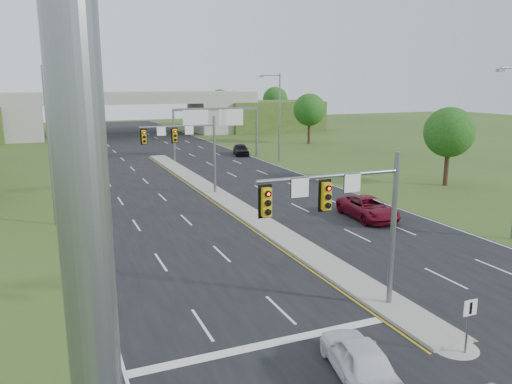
{
  "coord_description": "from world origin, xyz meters",
  "views": [
    {
      "loc": [
        -13.61,
        -16.92,
        9.86
      ],
      "look_at": [
        -1.54,
        11.8,
        3.0
      ],
      "focal_mm": 35.0,
      "sensor_mm": 36.0,
      "label": 1
    }
  ],
  "objects_px": {
    "signal_mast_near": "(351,210)",
    "car_far_c": "(241,150)",
    "sign_gantry": "(215,119)",
    "signal_mast_far": "(190,143)",
    "car_white": "(358,357)",
    "keep_right_sign": "(469,317)",
    "car_far_a": "(368,208)",
    "overpass": "(123,117)"
  },
  "relations": [
    {
      "from": "car_white",
      "to": "car_far_c",
      "type": "xyz_separation_m",
      "value": [
        15.44,
        51.11,
        0.06
      ]
    },
    {
      "from": "signal_mast_far",
      "to": "overpass",
      "type": "bearing_deg",
      "value": 87.65
    },
    {
      "from": "signal_mast_far",
      "to": "overpass",
      "type": "distance_m",
      "value": 55.13
    },
    {
      "from": "sign_gantry",
      "to": "car_white",
      "type": "height_order",
      "value": "sign_gantry"
    },
    {
      "from": "keep_right_sign",
      "to": "car_far_c",
      "type": "relative_size",
      "value": 0.48
    },
    {
      "from": "sign_gantry",
      "to": "signal_mast_far",
      "type": "bearing_deg",
      "value": -114.11
    },
    {
      "from": "signal_mast_far",
      "to": "sign_gantry",
      "type": "distance_m",
      "value": 21.91
    },
    {
      "from": "sign_gantry",
      "to": "keep_right_sign",
      "type": "bearing_deg",
      "value": -97.7
    },
    {
      "from": "car_far_a",
      "to": "car_far_c",
      "type": "height_order",
      "value": "car_far_a"
    },
    {
      "from": "sign_gantry",
      "to": "car_white",
      "type": "distance_m",
      "value": 50.49
    },
    {
      "from": "car_white",
      "to": "car_far_a",
      "type": "distance_m",
      "value": 20.8
    },
    {
      "from": "signal_mast_near",
      "to": "sign_gantry",
      "type": "height_order",
      "value": "signal_mast_near"
    },
    {
      "from": "keep_right_sign",
      "to": "car_far_a",
      "type": "bearing_deg",
      "value": 65.65
    },
    {
      "from": "signal_mast_near",
      "to": "overpass",
      "type": "bearing_deg",
      "value": 88.38
    },
    {
      "from": "car_white",
      "to": "car_far_c",
      "type": "bearing_deg",
      "value": -94.91
    },
    {
      "from": "signal_mast_far",
      "to": "car_far_a",
      "type": "height_order",
      "value": "signal_mast_far"
    },
    {
      "from": "signal_mast_far",
      "to": "car_white",
      "type": "bearing_deg",
      "value": -94.29
    },
    {
      "from": "signal_mast_near",
      "to": "car_far_c",
      "type": "relative_size",
      "value": 1.54
    },
    {
      "from": "signal_mast_far",
      "to": "keep_right_sign",
      "type": "distance_m",
      "value": 29.71
    },
    {
      "from": "sign_gantry",
      "to": "car_far_a",
      "type": "bearing_deg",
      "value": -88.02
    },
    {
      "from": "car_far_a",
      "to": "signal_mast_far",
      "type": "bearing_deg",
      "value": 133.77
    },
    {
      "from": "car_far_a",
      "to": "overpass",
      "type": "bearing_deg",
      "value": 100.94
    },
    {
      "from": "signal_mast_far",
      "to": "car_far_c",
      "type": "xyz_separation_m",
      "value": [
        13.26,
        22.06,
        -3.93
      ]
    },
    {
      "from": "car_far_a",
      "to": "car_far_c",
      "type": "xyz_separation_m",
      "value": [
        3.2,
        34.29,
        -0.03
      ]
    },
    {
      "from": "keep_right_sign",
      "to": "car_far_c",
      "type": "bearing_deg",
      "value": 77.95
    },
    {
      "from": "overpass",
      "to": "car_far_c",
      "type": "xyz_separation_m",
      "value": [
        11.0,
        -33.01,
        -2.76
      ]
    },
    {
      "from": "keep_right_sign",
      "to": "car_far_c",
      "type": "distance_m",
      "value": 52.68
    },
    {
      "from": "overpass",
      "to": "car_far_a",
      "type": "relative_size",
      "value": 13.91
    },
    {
      "from": "sign_gantry",
      "to": "signal_mast_near",
      "type": "bearing_deg",
      "value": -101.25
    },
    {
      "from": "signal_mast_far",
      "to": "sign_gantry",
      "type": "xyz_separation_m",
      "value": [
        8.95,
        19.99,
        0.51
      ]
    },
    {
      "from": "overpass",
      "to": "car_white",
      "type": "relative_size",
      "value": 19.22
    },
    {
      "from": "overpass",
      "to": "signal_mast_near",
      "type": "bearing_deg",
      "value": -91.62
    },
    {
      "from": "keep_right_sign",
      "to": "sign_gantry",
      "type": "distance_m",
      "value": 50.04
    },
    {
      "from": "signal_mast_near",
      "to": "sign_gantry",
      "type": "distance_m",
      "value": 45.88
    },
    {
      "from": "signal_mast_far",
      "to": "car_far_a",
      "type": "relative_size",
      "value": 1.22
    },
    {
      "from": "overpass",
      "to": "car_far_a",
      "type": "xyz_separation_m",
      "value": [
        7.8,
        -67.3,
        -2.73
      ]
    },
    {
      "from": "signal_mast_near",
      "to": "car_far_a",
      "type": "distance_m",
      "value": 16.72
    },
    {
      "from": "signal_mast_near",
      "to": "car_far_c",
      "type": "height_order",
      "value": "signal_mast_near"
    },
    {
      "from": "car_white",
      "to": "car_far_c",
      "type": "height_order",
      "value": "car_far_c"
    },
    {
      "from": "keep_right_sign",
      "to": "overpass",
      "type": "relative_size",
      "value": 0.03
    },
    {
      "from": "keep_right_sign",
      "to": "car_white",
      "type": "xyz_separation_m",
      "value": [
        -4.44,
        0.41,
        -0.79
      ]
    },
    {
      "from": "sign_gantry",
      "to": "overpass",
      "type": "distance_m",
      "value": 35.75
    }
  ]
}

